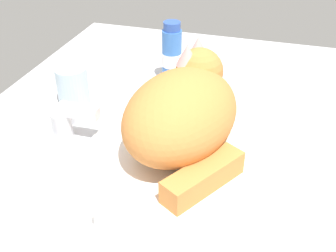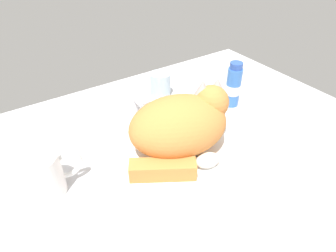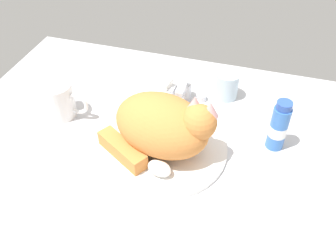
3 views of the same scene
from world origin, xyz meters
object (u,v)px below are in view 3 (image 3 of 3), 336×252
object	(u,v)px
soap_bar	(159,83)
toothpaste_bottle	(279,127)
cat	(165,126)
coffee_mug	(59,100)
faucet	(184,91)
rinse_cup	(227,86)

from	to	relation	value
soap_bar	toothpaste_bottle	size ratio (longest dim) A/B	0.52
cat	coffee_mug	world-z (taller)	cat
faucet	coffee_mug	xyz separation A→B (cm)	(-29.14, -15.76, 2.03)
coffee_mug	soap_bar	size ratio (longest dim) A/B	1.81
faucet	cat	xyz separation A→B (cm)	(0.78, -20.93, 5.31)
faucet	toothpaste_bottle	size ratio (longest dim) A/B	0.92
coffee_mug	toothpaste_bottle	bearing A→B (deg)	4.20
toothpaste_bottle	coffee_mug	bearing A→B (deg)	-175.80
rinse_cup	toothpaste_bottle	size ratio (longest dim) A/B	0.56
cat	toothpaste_bottle	bearing A→B (deg)	20.34
coffee_mug	toothpaste_bottle	world-z (taller)	toothpaste_bottle
rinse_cup	soap_bar	xyz separation A→B (cm)	(-19.04, -2.26, -1.30)
cat	rinse_cup	distance (cm)	27.58
faucet	cat	world-z (taller)	cat
coffee_mug	rinse_cup	size ratio (longest dim) A/B	1.69
cat	toothpaste_bottle	world-z (taller)	cat
faucet	rinse_cup	size ratio (longest dim) A/B	1.65
rinse_cup	toothpaste_bottle	world-z (taller)	toothpaste_bottle
toothpaste_bottle	cat	bearing A→B (deg)	-159.66
soap_bar	faucet	bearing A→B (deg)	-14.40
soap_bar	cat	bearing A→B (deg)	-69.02
faucet	rinse_cup	bearing A→B (deg)	21.48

